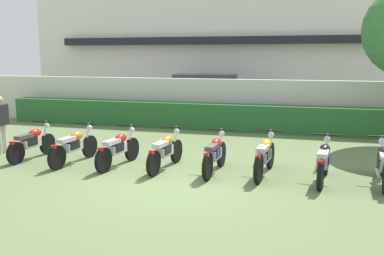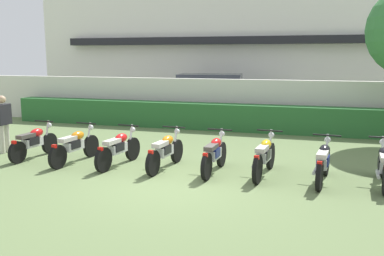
{
  "view_description": "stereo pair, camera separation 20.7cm",
  "coord_description": "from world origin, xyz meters",
  "views": [
    {
      "loc": [
        2.7,
        -8.27,
        2.67
      ],
      "look_at": [
        0.0,
        1.32,
        0.97
      ],
      "focal_mm": 39.68,
      "sensor_mm": 36.0,
      "label": 1
    },
    {
      "loc": [
        2.89,
        -8.21,
        2.67
      ],
      "look_at": [
        0.0,
        1.32,
        0.97
      ],
      "focal_mm": 39.68,
      "sensor_mm": 36.0,
      "label": 2
    }
  ],
  "objects": [
    {
      "name": "motorcycle_in_row_1",
      "position": [
        -2.96,
        0.91,
        0.44
      ],
      "size": [
        0.6,
        1.93,
        0.95
      ],
      "rotation": [
        0.0,
        0.0,
        1.48
      ],
      "color": "black",
      "rests_on": "ground"
    },
    {
      "name": "motorcycle_in_row_3",
      "position": [
        -0.57,
        1.01,
        0.44
      ],
      "size": [
        0.6,
        1.93,
        0.95
      ],
      "rotation": [
        0.0,
        0.0,
        1.49
      ],
      "color": "black",
      "rests_on": "ground"
    },
    {
      "name": "inspector_person",
      "position": [
        -5.45,
        1.33,
        0.94
      ],
      "size": [
        0.22,
        0.65,
        1.6
      ],
      "color": "beige",
      "rests_on": "ground"
    },
    {
      "name": "motorcycle_in_row_0",
      "position": [
        -4.26,
        1.01,
        0.44
      ],
      "size": [
        0.6,
        1.78,
        0.94
      ],
      "rotation": [
        0.0,
        0.0,
        1.51
      ],
      "color": "black",
      "rests_on": "ground"
    },
    {
      "name": "parked_car",
      "position": [
        -1.58,
        9.75,
        0.94
      ],
      "size": [
        4.7,
        2.54,
        1.89
      ],
      "rotation": [
        0.0,
        0.0,
        0.13
      ],
      "color": "navy",
      "rests_on": "ground"
    },
    {
      "name": "ground",
      "position": [
        0.0,
        0.0,
        0.0
      ],
      "size": [
        60.0,
        60.0,
        0.0
      ],
      "primitive_type": "plane",
      "color": "#607547"
    },
    {
      "name": "motorcycle_in_row_4",
      "position": [
        0.63,
        1.0,
        0.45
      ],
      "size": [
        0.6,
        1.84,
        0.96
      ],
      "rotation": [
        0.0,
        0.0,
        1.53
      ],
      "color": "black",
      "rests_on": "ground"
    },
    {
      "name": "motorcycle_in_row_2",
      "position": [
        -1.76,
        0.94,
        0.45
      ],
      "size": [
        0.6,
        1.88,
        0.95
      ],
      "rotation": [
        0.0,
        0.0,
        1.45
      ],
      "color": "black",
      "rests_on": "ground"
    },
    {
      "name": "hedge_row",
      "position": [
        0.0,
        6.69,
        0.48
      ],
      "size": [
        17.78,
        0.7,
        0.95
      ],
      "primitive_type": "cube",
      "color": "#28602D",
      "rests_on": "ground"
    },
    {
      "name": "motorcycle_in_row_7",
      "position": [
        4.22,
        1.07,
        0.44
      ],
      "size": [
        0.6,
        1.89,
        0.95
      ],
      "rotation": [
        0.0,
        0.0,
        1.51
      ],
      "color": "black",
      "rests_on": "ground"
    },
    {
      "name": "compound_wall",
      "position": [
        0.0,
        7.39,
        0.91
      ],
      "size": [
        22.23,
        0.3,
        1.81
      ],
      "primitive_type": "cube",
      "color": "silver",
      "rests_on": "ground"
    },
    {
      "name": "motorcycle_in_row_6",
      "position": [
        3.02,
        0.94,
        0.45
      ],
      "size": [
        0.6,
        1.85,
        0.97
      ],
      "rotation": [
        0.0,
        0.0,
        1.46
      ],
      "color": "black",
      "rests_on": "ground"
    },
    {
      "name": "building",
      "position": [
        0.0,
        15.12,
        3.23
      ],
      "size": [
        23.4,
        6.5,
        6.46
      ],
      "color": "white",
      "rests_on": "ground"
    },
    {
      "name": "motorcycle_in_row_5",
      "position": [
        1.76,
        1.11,
        0.45
      ],
      "size": [
        0.6,
        1.95,
        0.97
      ],
      "rotation": [
        0.0,
        0.0,
        1.48
      ],
      "color": "black",
      "rests_on": "ground"
    }
  ]
}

